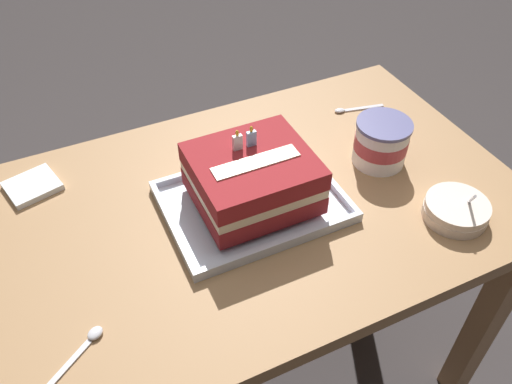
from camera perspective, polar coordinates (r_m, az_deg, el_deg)
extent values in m
plane|color=#383333|center=(1.69, 0.25, -18.40)|extent=(8.00, 8.00, 0.00)
cube|color=#9E754C|center=(1.13, 0.36, -1.45)|extent=(1.12, 0.72, 0.04)
cube|color=#9E754C|center=(1.49, 23.72, -12.69)|extent=(0.06, 0.06, 0.68)
cube|color=#9E754C|center=(1.55, -21.98, -9.27)|extent=(0.06, 0.06, 0.68)
cube|color=#9E754C|center=(1.76, 10.88, 1.42)|extent=(0.06, 0.06, 0.68)
cube|color=silver|center=(1.10, -0.37, -1.31)|extent=(0.36, 0.28, 0.01)
cube|color=silver|center=(1.01, 2.82, -5.62)|extent=(0.36, 0.01, 0.02)
cube|color=silver|center=(1.18, -3.09, 3.21)|extent=(0.36, 0.01, 0.02)
cube|color=silver|center=(1.05, -9.12, -3.71)|extent=(0.01, 0.25, 0.02)
cube|color=silver|center=(1.16, 7.57, 1.75)|extent=(0.01, 0.25, 0.02)
cube|color=maroon|center=(1.07, -0.38, 0.25)|extent=(0.23, 0.21, 0.04)
cube|color=beige|center=(1.05, -0.39, 1.52)|extent=(0.23, 0.21, 0.02)
cube|color=maroon|center=(1.03, -0.39, 2.85)|extent=(0.23, 0.21, 0.04)
cube|color=beige|center=(1.00, -0.02, 3.29)|extent=(0.18, 0.04, 0.00)
cube|color=white|center=(1.03, -2.04, 5.41)|extent=(0.02, 0.01, 0.03)
ellipsoid|color=yellow|center=(1.01, -2.07, 6.42)|extent=(0.01, 0.01, 0.01)
cube|color=#8CB7EA|center=(1.03, -0.51, 5.85)|extent=(0.02, 0.01, 0.03)
ellipsoid|color=yellow|center=(1.02, -0.52, 6.86)|extent=(0.01, 0.01, 0.01)
cylinder|color=silver|center=(1.15, 20.87, -2.11)|extent=(0.13, 0.13, 0.02)
cylinder|color=silver|center=(1.14, 21.07, -1.56)|extent=(0.13, 0.13, 0.02)
cylinder|color=silver|center=(1.12, 22.38, -0.81)|extent=(0.04, 0.04, 0.06)
cylinder|color=white|center=(1.21, 13.48, 5.11)|extent=(0.12, 0.12, 0.10)
cylinder|color=#B23D47|center=(1.21, 13.52, 5.29)|extent=(0.12, 0.12, 0.03)
cylinder|color=#555586|center=(1.18, 13.90, 7.12)|extent=(0.12, 0.12, 0.01)
ellipsoid|color=silver|center=(0.94, -17.13, -14.49)|extent=(0.04, 0.03, 0.01)
cube|color=silver|center=(0.93, -20.42, -17.90)|extent=(0.11, 0.08, 0.00)
ellipsoid|color=silver|center=(1.38, 9.12, 8.77)|extent=(0.03, 0.02, 0.01)
cube|color=silver|center=(1.41, 11.69, 8.97)|extent=(0.11, 0.03, 0.00)
cube|color=white|center=(1.24, -23.19, 0.61)|extent=(0.13, 0.12, 0.01)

